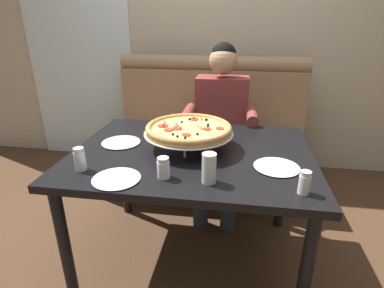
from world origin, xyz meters
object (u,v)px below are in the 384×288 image
object	(u,v)px
shaker_oregano	(163,169)
drinking_glass	(209,170)
shaker_parmesan	(304,184)
booth_bench	(208,144)
pizza	(189,129)
plate_near_left	(277,166)
shaker_pepper_flakes	(80,161)
plate_far_side	(116,177)
diner_main	(220,120)
plate_near_right	(121,141)
patio_chair	(108,96)
dining_table	(192,164)

from	to	relation	value
shaker_oregano	drinking_glass	bearing A→B (deg)	-3.05
shaker_parmesan	drinking_glass	distance (m)	0.40
booth_bench	drinking_glass	distance (m)	1.36
pizza	drinking_glass	bearing A→B (deg)	-67.91
plate_near_left	drinking_glass	distance (m)	0.37
booth_bench	pizza	size ratio (longest dim) A/B	3.33
drinking_glass	shaker_pepper_flakes	bearing A→B (deg)	177.69
plate_far_side	booth_bench	bearing A→B (deg)	77.76
pizza	plate_near_left	xyz separation A→B (m)	(0.47, -0.19, -0.10)
shaker_oregano	plate_far_side	size ratio (longest dim) A/B	0.45
diner_main	plate_near_right	size ratio (longest dim) A/B	5.64
patio_chair	shaker_oregano	bearing A→B (deg)	-60.93
patio_chair	shaker_parmesan	bearing A→B (deg)	-51.30
diner_main	drinking_glass	xyz separation A→B (m)	(0.01, -1.03, 0.10)
drinking_glass	diner_main	bearing A→B (deg)	90.83
plate_near_right	plate_far_side	xyz separation A→B (m)	(0.14, -0.42, -0.00)
diner_main	plate_far_side	distance (m)	1.14
pizza	drinking_glass	xyz separation A→B (m)	(0.15, -0.38, -0.05)
shaker_parmesan	drinking_glass	xyz separation A→B (m)	(-0.40, 0.03, 0.02)
shaker_pepper_flakes	plate_near_left	world-z (taller)	shaker_pepper_flakes
booth_bench	patio_chair	bearing A→B (deg)	142.39
dining_table	plate_near_left	xyz separation A→B (m)	(0.45, -0.14, 0.09)
dining_table	plate_near_right	world-z (taller)	plate_near_right
shaker_oregano	shaker_parmesan	size ratio (longest dim) A/B	0.98
shaker_parmesan	drinking_glass	size ratio (longest dim) A/B	0.74
booth_bench	diner_main	distance (m)	0.43
dining_table	pizza	xyz separation A→B (m)	(-0.02, 0.04, 0.19)
shaker_parmesan	plate_far_side	size ratio (longest dim) A/B	0.46
pizza	shaker_oregano	world-z (taller)	pizza
shaker_pepper_flakes	patio_chair	world-z (taller)	shaker_pepper_flakes
shaker_parmesan	patio_chair	size ratio (longest dim) A/B	0.12
booth_bench	plate_far_side	bearing A→B (deg)	-102.24
plate_near_left	patio_chair	distance (m)	2.85
dining_table	shaker_pepper_flakes	world-z (taller)	shaker_pepper_flakes
shaker_oregano	plate_near_right	world-z (taller)	shaker_oregano
plate_near_left	patio_chair	xyz separation A→B (m)	(-1.84, 2.17, -0.24)
plate_near_right	diner_main	bearing A→B (deg)	49.87
shaker_oregano	patio_chair	size ratio (longest dim) A/B	0.12
plate_near_left	drinking_glass	size ratio (longest dim) A/B	1.62
shaker_pepper_flakes	plate_near_left	xyz separation A→B (m)	(0.94, 0.17, -0.04)
patio_chair	dining_table	bearing A→B (deg)	-55.61
plate_far_side	drinking_glass	xyz separation A→B (m)	(0.42, 0.04, 0.05)
plate_far_side	drinking_glass	size ratio (longest dim) A/B	1.59
drinking_glass	patio_chair	size ratio (longest dim) A/B	0.16
diner_main	plate_near_left	bearing A→B (deg)	-68.40
plate_near_left	dining_table	bearing A→B (deg)	162.34
shaker_pepper_flakes	pizza	bearing A→B (deg)	36.90
diner_main	patio_chair	xyz separation A→B (m)	(-1.50, 1.34, -0.19)
shaker_oregano	diner_main	bearing A→B (deg)	79.13
dining_table	plate_near_left	size ratio (longest dim) A/B	5.82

